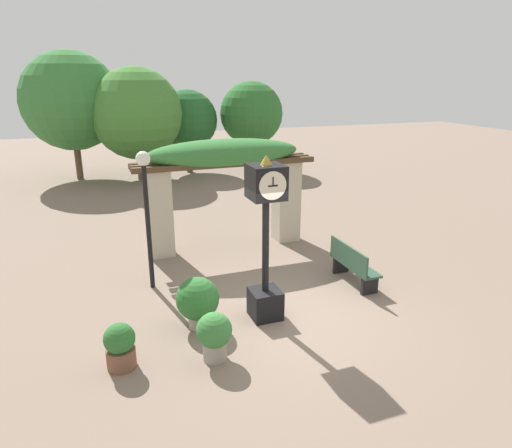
{
  "coord_description": "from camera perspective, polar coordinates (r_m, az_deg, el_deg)",
  "views": [
    {
      "loc": [
        -3.22,
        -7.06,
        4.37
      ],
      "look_at": [
        -0.39,
        0.6,
        1.7
      ],
      "focal_mm": 32.0,
      "sensor_mm": 36.0,
      "label": 1
    }
  ],
  "objects": [
    {
      "name": "pedestal_clock",
      "position": [
        8.17,
        1.21,
        -1.58
      ],
      "size": [
        0.6,
        0.64,
        3.09
      ],
      "color": "black",
      "rests_on": "ground"
    },
    {
      "name": "ground_plane",
      "position": [
        8.91,
        3.77,
        -11.31
      ],
      "size": [
        60.0,
        60.0,
        0.0
      ],
      "primitive_type": "plane",
      "color": "#7F6B5B"
    },
    {
      "name": "pergola",
      "position": [
        11.72,
        -3.94,
        6.65
      ],
      "size": [
        4.68,
        1.22,
        2.86
      ],
      "color": "#BCB299",
      "rests_on": "ground"
    },
    {
      "name": "potted_plant_near_right",
      "position": [
        7.61,
        -16.63,
        -14.35
      ],
      "size": [
        0.49,
        0.49,
        0.75
      ],
      "color": "brown",
      "rests_on": "ground"
    },
    {
      "name": "potted_plant_far_left",
      "position": [
        8.34,
        -7.32,
        -9.42
      ],
      "size": [
        0.78,
        0.78,
        0.95
      ],
      "color": "gray",
      "rests_on": "ground"
    },
    {
      "name": "tree_line",
      "position": [
        20.97,
        -14.83,
        13.67
      ],
      "size": [
        11.36,
        5.05,
        5.4
      ],
      "color": "brown",
      "rests_on": "ground"
    },
    {
      "name": "park_bench",
      "position": [
        10.2,
        11.99,
        -5.02
      ],
      "size": [
        0.42,
        1.47,
        0.89
      ],
      "rotation": [
        0.0,
        0.0,
        1.57
      ],
      "color": "#2D4C38",
      "rests_on": "ground"
    },
    {
      "name": "potted_plant_near_left",
      "position": [
        7.47,
        -5.24,
        -13.54
      ],
      "size": [
        0.58,
        0.58,
        0.81
      ],
      "color": "gray",
      "rests_on": "ground"
    },
    {
      "name": "lamp_post",
      "position": [
        9.53,
        -13.61,
        3.49
      ],
      "size": [
        0.29,
        0.29,
        2.95
      ],
      "color": "black",
      "rests_on": "ground"
    }
  ]
}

